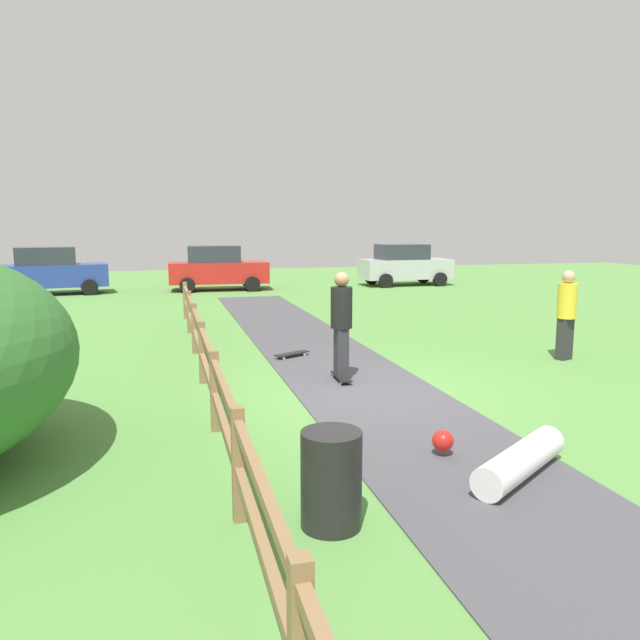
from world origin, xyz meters
name	(u,v)px	position (x,y,z in m)	size (l,w,h in m)	color
ground_plane	(367,392)	(0.00, 0.00, 0.00)	(60.00, 60.00, 0.00)	#568E42
asphalt_path	(367,391)	(0.00, 0.00, 0.01)	(2.40, 28.00, 0.02)	#47474C
wooden_fence	(207,362)	(-2.60, 0.00, 0.67)	(0.12, 18.12, 1.10)	olive
trash_bin	(331,479)	(-1.80, -4.17, 0.45)	(0.56, 0.56, 0.90)	black
skater_riding	(341,320)	(-0.22, 0.78, 1.10)	(0.39, 0.81, 1.92)	black
skater_fallen	(514,459)	(0.43, -3.63, 0.20)	(1.58, 1.53, 0.36)	white
skateboard_loose	(292,354)	(-0.66, 2.89, 0.09)	(0.80, 0.55, 0.08)	black
bystander_yellow	(566,310)	(4.76, 1.32, 1.03)	(0.49, 0.49, 1.84)	#2D2D33
parked_car_red	(218,268)	(-0.92, 17.00, 0.96)	(4.27, 2.13, 1.92)	red
parked_car_blue	(50,271)	(-7.62, 16.99, 0.96)	(4.43, 2.54, 1.92)	#283D99
parked_car_silver	(404,265)	(7.75, 16.99, 0.96)	(4.24, 2.07, 1.92)	#B7B7BC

